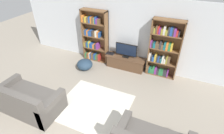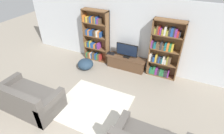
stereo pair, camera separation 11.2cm
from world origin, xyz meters
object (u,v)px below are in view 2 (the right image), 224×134
(laptop, at_px, (111,53))
(television, at_px, (127,50))
(bookshelf_right, at_px, (164,51))
(beanbag_ottoman, at_px, (85,64))
(tv_stand, at_px, (126,63))
(bookshelf_left, at_px, (95,37))
(couch_left_sectional, at_px, (28,99))

(laptop, bearing_deg, television, -0.24)
(bookshelf_right, bearing_deg, beanbag_ottoman, -162.73)
(tv_stand, relative_size, beanbag_ottoman, 2.53)
(bookshelf_right, bearing_deg, television, -175.18)
(beanbag_ottoman, bearing_deg, television, 27.52)
(bookshelf_left, xyz_separation_m, tv_stand, (1.37, -0.11, -0.75))
(laptop, xyz_separation_m, couch_left_sectional, (-1.10, -3.11, -0.18))
(bookshelf_left, height_order, couch_left_sectional, bookshelf_left)
(bookshelf_right, relative_size, television, 2.51)
(bookshelf_right, xyz_separation_m, beanbag_ottoman, (-2.65, -0.82, -0.79))
(television, xyz_separation_m, laptop, (-0.64, 0.00, -0.27))
(tv_stand, relative_size, television, 1.83)
(couch_left_sectional, height_order, beanbag_ottoman, couch_left_sectional)
(laptop, height_order, couch_left_sectional, couch_left_sectional)
(television, distance_m, couch_left_sectional, 3.59)
(bookshelf_right, relative_size, tv_stand, 1.37)
(beanbag_ottoman, bearing_deg, bookshelf_right, 17.27)
(laptop, relative_size, couch_left_sectional, 0.16)
(couch_left_sectional, bearing_deg, beanbag_ottoman, 81.29)
(tv_stand, xyz_separation_m, couch_left_sectional, (-1.74, -3.10, 0.06))
(laptop, xyz_separation_m, beanbag_ottoman, (-0.74, -0.72, -0.28))
(bookshelf_left, height_order, tv_stand, bookshelf_left)
(laptop, bearing_deg, bookshelf_right, 3.13)
(tv_stand, bearing_deg, television, 90.00)
(television, xyz_separation_m, beanbag_ottoman, (-1.38, -0.72, -0.56))
(tv_stand, distance_m, couch_left_sectional, 3.56)
(bookshelf_left, distance_m, couch_left_sectional, 3.31)
(television, xyz_separation_m, couch_left_sectional, (-1.74, -3.10, -0.45))
(bookshelf_right, xyz_separation_m, couch_left_sectional, (-3.02, -3.21, -0.69))
(bookshelf_left, height_order, beanbag_ottoman, bookshelf_left)
(tv_stand, height_order, couch_left_sectional, couch_left_sectional)
(bookshelf_right, bearing_deg, tv_stand, -175.02)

